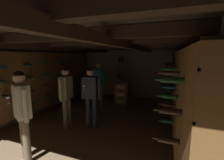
{
  "coord_description": "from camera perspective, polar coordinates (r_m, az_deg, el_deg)",
  "views": [
    {
      "loc": [
        1.8,
        -3.68,
        1.96
      ],
      "look_at": [
        0.23,
        0.58,
        1.22
      ],
      "focal_mm": 24.33,
      "sensor_mm": 36.0,
      "label": 1
    }
  ],
  "objects": [
    {
      "name": "ground_plane",
      "position": [
        4.55,
        -5.52,
        -16.31
      ],
      "size": [
        8.4,
        8.4,
        0.0
      ],
      "primitive_type": "plane",
      "color": "#8C7051"
    },
    {
      "name": "room_shell",
      "position": [
        4.38,
        -4.28,
        2.26
      ],
      "size": [
        4.72,
        6.52,
        2.41
      ],
      "color": "gray",
      "rests_on": "ground_plane"
    },
    {
      "name": "display_bottle",
      "position": [
        5.98,
        2.63,
        0.37
      ],
      "size": [
        0.08,
        0.08,
        0.35
      ],
      "color": "black",
      "rests_on": "wine_crate_stack"
    },
    {
      "name": "wine_crate_stack",
      "position": [
        6.09,
        3.67,
        -5.11
      ],
      "size": [
        0.52,
        0.35,
        0.9
      ],
      "color": "brown",
      "rests_on": "ground_plane"
    },
    {
      "name": "person_guest_far_left",
      "position": [
        5.73,
        -5.04,
        -0.15
      ],
      "size": [
        0.54,
        0.33,
        1.69
      ],
      "color": "brown",
      "rests_on": "ground_plane"
    },
    {
      "name": "person_host_center",
      "position": [
        4.08,
        -7.96,
        -4.58
      ],
      "size": [
        0.53,
        0.37,
        1.64
      ],
      "color": "#232D4C",
      "rests_on": "ground_plane"
    },
    {
      "name": "person_guest_near_left",
      "position": [
        3.2,
        -30.67,
        -8.97
      ],
      "size": [
        0.49,
        0.35,
        1.7
      ],
      "color": "brown",
      "rests_on": "ground_plane"
    },
    {
      "name": "person_guest_mid_left",
      "position": [
        4.25,
        -16.86,
        -4.3
      ],
      "size": [
        0.34,
        0.54,
        1.64
      ],
      "color": "brown",
      "rests_on": "ground_plane"
    }
  ]
}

